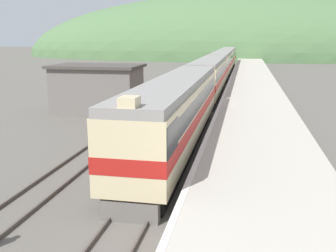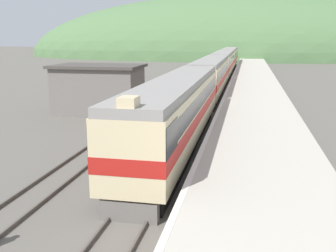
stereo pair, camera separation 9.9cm
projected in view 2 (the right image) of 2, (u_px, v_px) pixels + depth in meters
The scene contains 9 objects.
track_main at pixel (223, 76), 66.07m from camera, with size 1.52×180.00×0.16m.
track_siding at pixel (196, 76), 66.96m from camera, with size 1.52×180.00×0.16m.
platform at pixel (254, 89), 45.92m from camera, with size 5.95×140.00×1.16m.
distant_hills at pixel (236, 57), 130.99m from camera, with size 144.27×64.92×40.16m.
station_shed at pixel (99, 89), 34.30m from camera, with size 7.65×4.87×4.24m.
express_train_lead_car at pixel (177, 110), 23.44m from camera, with size 2.87×20.81×4.57m.
carriage_second at pixel (211, 76), 43.94m from camera, with size 2.86×19.88×4.21m.
carriage_third at pixel (223, 64), 63.78m from camera, with size 2.86×19.88×4.21m.
carriage_fourth at pixel (229, 57), 83.61m from camera, with size 2.86×19.88×4.21m.
Camera 2 is at (4.05, 3.19, 6.61)m, focal length 42.00 mm.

